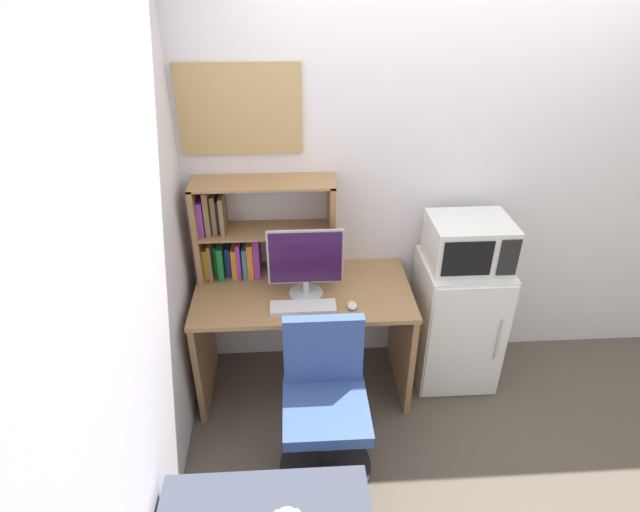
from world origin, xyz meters
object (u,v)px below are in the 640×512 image
(hutch_bookshelf, at_px, (244,233))
(monitor, at_px, (306,262))
(keyboard, at_px, (303,307))
(computer_mouse, at_px, (352,305))
(mini_fridge, at_px, (456,320))
(desk_chair, at_px, (325,411))
(wall_corkboard, at_px, (240,109))
(microwave, at_px, (469,242))

(hutch_bookshelf, xyz_separation_m, monitor, (0.36, -0.26, -0.06))
(keyboard, height_order, computer_mouse, computer_mouse)
(computer_mouse, height_order, mini_fridge, mini_fridge)
(desk_chair, bearing_deg, hutch_bookshelf, 117.64)
(desk_chair, height_order, wall_corkboard, wall_corkboard)
(computer_mouse, bearing_deg, monitor, 150.59)
(computer_mouse, height_order, wall_corkboard, wall_corkboard)
(hutch_bookshelf, height_order, wall_corkboard, wall_corkboard)
(mini_fridge, distance_m, wall_corkboard, 1.87)
(hutch_bookshelf, distance_m, desk_chair, 1.13)
(hutch_bookshelf, bearing_deg, wall_corkboard, 78.93)
(keyboard, distance_m, computer_mouse, 0.28)
(keyboard, bearing_deg, computer_mouse, -1.34)
(keyboard, height_order, microwave, microwave)
(hutch_bookshelf, height_order, microwave, hutch_bookshelf)
(hutch_bookshelf, relative_size, monitor, 1.91)
(hutch_bookshelf, xyz_separation_m, microwave, (1.33, -0.15, -0.03))
(monitor, bearing_deg, desk_chair, -82.44)
(microwave, distance_m, wall_corkboard, 1.52)
(mini_fridge, bearing_deg, keyboard, -165.87)
(hutch_bookshelf, relative_size, mini_fridge, 0.95)
(computer_mouse, distance_m, wall_corkboard, 1.25)
(hutch_bookshelf, xyz_separation_m, computer_mouse, (0.61, -0.41, -0.27))
(monitor, relative_size, keyboard, 1.16)
(mini_fridge, xyz_separation_m, desk_chair, (-0.90, -0.67, -0.04))
(desk_chair, bearing_deg, mini_fridge, 36.91)
(monitor, height_order, keyboard, monitor)
(keyboard, bearing_deg, wall_corkboard, 121.83)
(desk_chair, relative_size, wall_corkboard, 1.32)
(hutch_bookshelf, bearing_deg, keyboard, -50.09)
(keyboard, relative_size, microwave, 0.79)
(mini_fridge, bearing_deg, microwave, 89.92)
(hutch_bookshelf, height_order, monitor, hutch_bookshelf)
(computer_mouse, relative_size, desk_chair, 0.09)
(hutch_bookshelf, relative_size, keyboard, 2.22)
(microwave, height_order, wall_corkboard, wall_corkboard)
(desk_chair, bearing_deg, wall_corkboard, 113.84)
(keyboard, distance_m, microwave, 1.05)
(microwave, bearing_deg, mini_fridge, -90.08)
(computer_mouse, xyz_separation_m, microwave, (0.72, 0.26, 0.24))
(monitor, xyz_separation_m, desk_chair, (0.07, -0.56, -0.59))
(mini_fridge, height_order, wall_corkboard, wall_corkboard)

